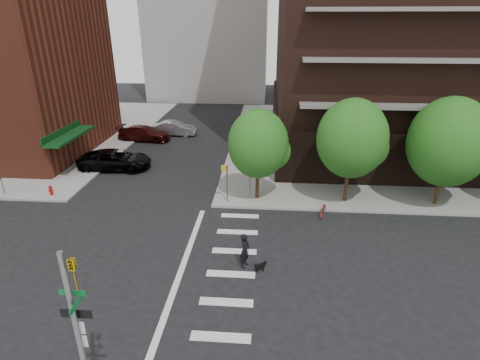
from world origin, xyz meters
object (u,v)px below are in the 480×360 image
scooter (323,210)px  parked_car_black (115,160)px  parked_car_silver (174,128)px  traffic_signal (83,354)px  dog_walker (245,251)px  parked_car_maroon (144,133)px  fire_hydrant (51,190)px

scooter → parked_car_black: bearing=174.6°
parked_car_black → scooter: 17.75m
parked_car_black → parked_car_silver: 10.66m
traffic_signal → dog_walker: bearing=63.4°
parked_car_maroon → parked_car_black: bearing=-175.7°
parked_car_maroon → dog_walker: 24.01m
parked_car_black → parked_car_maroon: 8.16m
traffic_signal → parked_car_maroon: 30.18m
traffic_signal → parked_car_silver: traffic_signal is taller
traffic_signal → scooter: size_ratio=3.85×
dog_walker → parked_car_maroon: bearing=49.1°
fire_hydrant → parked_car_black: parked_car_black is taller
parked_car_maroon → parked_car_silver: 3.43m
parked_car_black → dog_walker: 17.30m
fire_hydrant → dog_walker: bearing=-26.6°
dog_walker → parked_car_silver: bearing=41.3°
scooter → parked_car_maroon: bearing=155.1°
parked_car_black → parked_car_maroon: bearing=-1.4°
scooter → dog_walker: dog_walker is taller
scooter → dog_walker: size_ratio=0.84×
traffic_signal → scooter: bearing=58.0°
traffic_signal → parked_car_silver: bearing=99.1°
fire_hydrant → scooter: bearing=-4.0°
fire_hydrant → parked_car_maroon: 14.04m
parked_car_silver → fire_hydrant: bearing=162.1°
scooter → fire_hydrant: bearing=-166.2°
fire_hydrant → parked_car_black: (2.47, 5.68, 0.26)m
parked_car_silver → traffic_signal: bearing=-171.4°
traffic_signal → fire_hydrant: bearing=123.3°
parked_car_maroon → parked_car_silver: parked_car_maroon is taller
fire_hydrant → dog_walker: dog_walker is taller
scooter → parked_car_silver: bearing=146.2°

